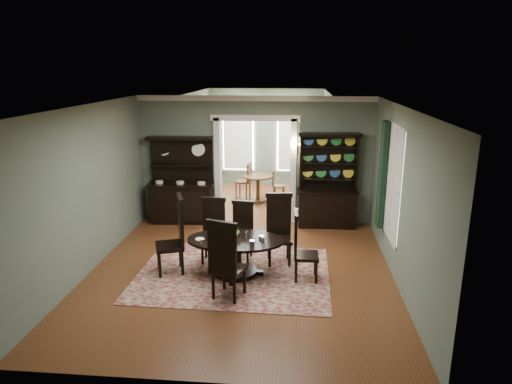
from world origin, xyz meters
TOP-DOWN VIEW (x-y plane):
  - room at (0.00, 0.04)m, footprint 5.51×6.01m
  - parlor at (0.00, 5.53)m, footprint 3.51×3.50m
  - doorway_trim at (0.00, 3.00)m, footprint 2.08×0.25m
  - right_window at (2.69, 0.93)m, footprint 0.15×1.47m
  - wall_sconce at (0.95, 2.85)m, footprint 0.27×0.21m
  - rug at (-0.12, -0.04)m, footprint 3.49×2.72m
  - dining_table at (-0.08, -0.04)m, footprint 1.73×1.60m
  - centerpiece at (-0.11, -0.00)m, footprint 1.27×0.81m
  - chair_far_left at (-0.58, 0.57)m, footprint 0.48×0.43m
  - chair_far_mid at (-0.04, 0.71)m, footprint 0.46×0.44m
  - chair_far_right at (0.67, 0.63)m, footprint 0.54×0.52m
  - chair_end_left at (-1.16, -0.03)m, footprint 0.65×0.67m
  - chair_end_right at (1.08, -0.13)m, footprint 0.45×0.48m
  - chair_near at (-0.11, -1.00)m, footprint 0.63×0.61m
  - sideboard at (-1.76, 2.76)m, footprint 1.60×0.66m
  - welsh_dresser at (1.71, 2.76)m, footprint 1.41×0.54m
  - parlor_table at (-0.07, 4.57)m, footprint 0.80×0.80m
  - parlor_chair_left at (-0.45, 4.84)m, footprint 0.47×0.46m
  - parlor_chair_right at (0.44, 4.79)m, footprint 0.36×0.36m

SIDE VIEW (x-z plane):
  - rug at x=-0.12m, z-range 0.00..0.01m
  - parlor_chair_right at x=0.44m, z-range 0.03..0.88m
  - dining_table at x=-0.08m, z-range 0.13..0.82m
  - parlor_table at x=-0.07m, z-range 0.11..0.86m
  - parlor_chair_left at x=-0.45m, z-range 0.04..1.08m
  - chair_far_mid at x=-0.04m, z-range 0.03..1.18m
  - chair_far_left at x=-0.58m, z-range 0.03..1.27m
  - chair_end_right at x=1.08m, z-range 0.03..1.28m
  - chair_far_right at x=0.67m, z-range 0.03..1.38m
  - sideboard at x=-1.76m, z-range -0.31..1.75m
  - chair_near at x=-0.11m, z-range 0.03..1.41m
  - centerpiece at x=-0.11m, z-range 0.64..0.85m
  - chair_end_left at x=-1.16m, z-range 0.04..1.48m
  - welsh_dresser at x=1.71m, z-range -0.30..1.89m
  - parlor at x=0.00m, z-range 0.01..3.02m
  - room at x=0.00m, z-range 0.07..3.08m
  - right_window at x=2.69m, z-range 0.54..2.66m
  - doorway_trim at x=0.00m, z-range 0.33..2.90m
  - wall_sconce at x=0.95m, z-range 1.79..1.99m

